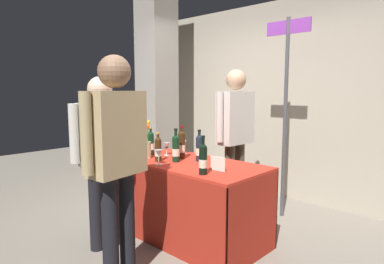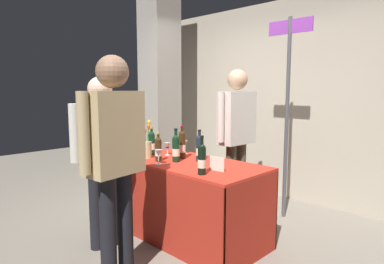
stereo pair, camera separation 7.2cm
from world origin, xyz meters
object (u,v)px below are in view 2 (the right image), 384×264
Objects in this scene: wine_glass_mid at (158,153)px; wine_glass_near_taster at (167,146)px; concrete_pillar at (160,70)px; flower_vase at (147,148)px; tasting_table at (192,186)px; wine_glass_near_vendor at (184,144)px; taster_foreground_right at (102,148)px; featured_wine_bottle at (152,143)px; display_bottle_0 at (182,144)px; booth_signpost at (288,100)px; vendor_presenter at (237,128)px.

wine_glass_mid reaches higher than wine_glass_near_taster.
concrete_pillar reaches higher than flower_vase.
tasting_table is at bearing 59.90° from wine_glass_mid.
flower_vase is at bearing -101.24° from wine_glass_near_vendor.
wine_glass_near_taster is at bearing 9.67° from taster_foreground_right.
tasting_table is at bearing 1.92° from featured_wine_bottle.
flower_vase reaches higher than wine_glass_mid.
display_bottle_0 is (-0.21, 0.07, 0.39)m from tasting_table.
taster_foreground_right reaches higher than wine_glass_near_taster.
booth_signpost is at bearing 63.02° from display_bottle_0.
wine_glass_near_taster is at bearing -37.01° from concrete_pillar.
flower_vase reaches higher than tasting_table.
concrete_pillar reaches higher than display_bottle_0.
tasting_table is 0.64× the size of booth_signpost.
wine_glass_near_taster is 1.45m from booth_signpost.
wine_glass_near_vendor is at bearing 78.76° from flower_vase.
tasting_table is 0.45m from display_bottle_0.
taster_foreground_right reaches higher than flower_vase.
concrete_pillar is 1.66m from featured_wine_bottle.
concrete_pillar is 2.22× the size of taster_foreground_right.
tasting_table is (1.62, -0.96, -1.24)m from concrete_pillar.
vendor_presenter is (0.39, 1.02, 0.16)m from flower_vase.
taster_foreground_right is 2.10m from booth_signpost.
wine_glass_mid is 1.63m from booth_signpost.
concrete_pillar is 2.25m from tasting_table.
vendor_presenter is at bearing -143.55° from booth_signpost.
vendor_presenter is at bearing 62.42° from wine_glass_near_vendor.
wine_glass_near_taster is at bearing -126.20° from booth_signpost.
concrete_pillar is at bearing 45.88° from taster_foreground_right.
flower_vase is (-0.27, -0.25, -0.04)m from display_bottle_0.
vendor_presenter reaches higher than flower_vase.
concrete_pillar is 2.44× the size of tasting_table.
wine_glass_mid is 0.08× the size of vendor_presenter.
booth_signpost reaches higher than tasting_table.
flower_vase is at bearing -121.76° from booth_signpost.
vendor_presenter reaches higher than featured_wine_bottle.
display_bottle_0 is 0.28m from wine_glass_near_vendor.
concrete_pillar is 1.87m from display_bottle_0.
wine_glass_near_taster is (-0.24, 0.01, -0.05)m from display_bottle_0.
wine_glass_near_vendor is 0.66m from vendor_presenter.
vendor_presenter reaches higher than tasting_table.
wine_glass_near_taster is 0.35× the size of flower_vase.
vendor_presenter reaches higher than taster_foreground_right.
wine_glass_mid reaches higher than tasting_table.
flower_vase is (-0.09, -0.46, 0.00)m from wine_glass_near_vendor.
display_bottle_0 is 0.20× the size of vendor_presenter.
vendor_presenter is (0.29, 0.56, 0.16)m from wine_glass_near_vendor.
flower_vase is (1.14, -1.14, -0.89)m from concrete_pillar.
wine_glass_mid is 0.06× the size of booth_signpost.
taster_foreground_right is at bearing -88.64° from flower_vase.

